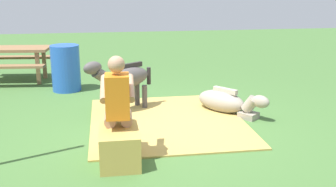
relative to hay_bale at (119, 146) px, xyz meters
The scene contains 8 objects.
ground_plane 1.37m from the hay_bale, 30.15° to the right, with size 24.00×24.00×0.00m, color #426B33.
hay_patch 1.61m from the hay_bale, 29.87° to the right, with size 2.64×2.36×0.02m, color tan.
hay_bale is the anchor object (origin of this frame).
person_seated 0.52m from the hay_bale, ahead, with size 0.67×0.43×1.31m.
pony_standing 2.03m from the hay_bale, ahead, with size 0.93×1.17×0.94m.
pony_lying 2.49m from the hay_bale, 47.44° to the right, with size 1.21×1.06×0.42m.
water_barrel 3.70m from the hay_bale, 14.23° to the left, with size 0.56×0.56×0.92m, color blue.
picnic_bench 4.99m from the hay_bale, 24.44° to the left, with size 1.45×1.63×0.75m.
Camera 1 is at (-5.74, 0.80, 2.13)m, focal length 43.43 mm.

